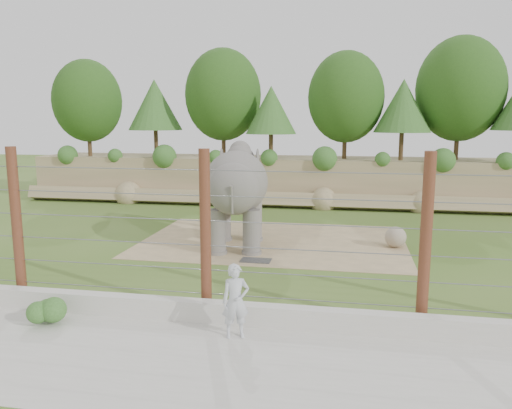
% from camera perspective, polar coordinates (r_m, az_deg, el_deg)
% --- Properties ---
extents(ground, '(90.00, 90.00, 0.00)m').
position_cam_1_polar(ground, '(16.63, -1.28, -6.59)').
color(ground, '#40631D').
rests_on(ground, ground).
extents(back_embankment, '(30.00, 5.52, 8.77)m').
position_cam_1_polar(back_embankment, '(28.43, 5.20, 8.24)').
color(back_embankment, '#897B56').
rests_on(back_embankment, ground).
extents(dirt_patch, '(10.00, 7.00, 0.02)m').
position_cam_1_polar(dirt_patch, '(19.39, 2.00, -4.19)').
color(dirt_patch, '#97825F').
rests_on(dirt_patch, ground).
extents(drain_grate, '(1.00, 0.60, 0.03)m').
position_cam_1_polar(drain_grate, '(16.68, -0.02, -6.40)').
color(drain_grate, '#262628').
rests_on(drain_grate, dirt_patch).
extents(elephant, '(2.62, 4.84, 3.72)m').
position_cam_1_polar(elephant, '(18.15, -2.27, 0.81)').
color(elephant, '#655F5B').
rests_on(elephant, ground).
extents(stone_ball, '(0.77, 0.77, 0.77)m').
position_cam_1_polar(stone_ball, '(19.02, 15.67, -3.60)').
color(stone_ball, gray).
rests_on(stone_ball, dirt_patch).
extents(retaining_wall, '(26.00, 0.35, 0.50)m').
position_cam_1_polar(retaining_wall, '(11.96, -6.34, -12.00)').
color(retaining_wall, beige).
rests_on(retaining_wall, ground).
extents(walkway, '(26.00, 4.00, 0.01)m').
position_cam_1_polar(walkway, '(10.33, -9.69, -17.22)').
color(walkway, beige).
rests_on(walkway, ground).
extents(barrier_fence, '(20.26, 0.26, 4.00)m').
position_cam_1_polar(barrier_fence, '(11.90, -5.80, -3.27)').
color(barrier_fence, '#552913').
rests_on(barrier_fence, ground).
extents(walkway_shrub, '(0.62, 0.62, 0.62)m').
position_cam_1_polar(walkway_shrub, '(12.65, -22.66, -11.14)').
color(walkway_shrub, '#356125').
rests_on(walkway_shrub, walkway).
extents(zookeeper, '(0.69, 0.57, 1.62)m').
position_cam_1_polar(zookeeper, '(10.88, -2.35, -10.97)').
color(zookeeper, silver).
rests_on(zookeeper, walkway).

